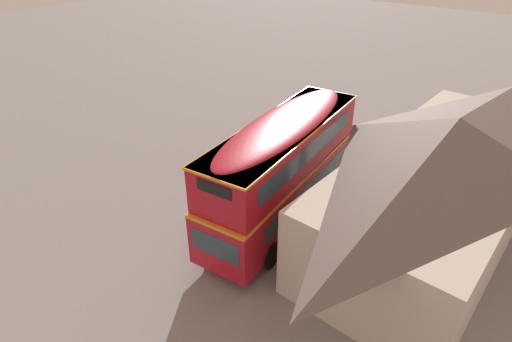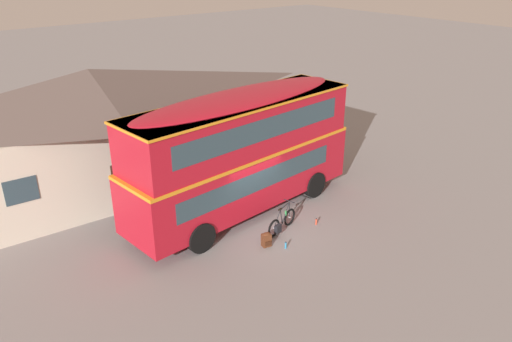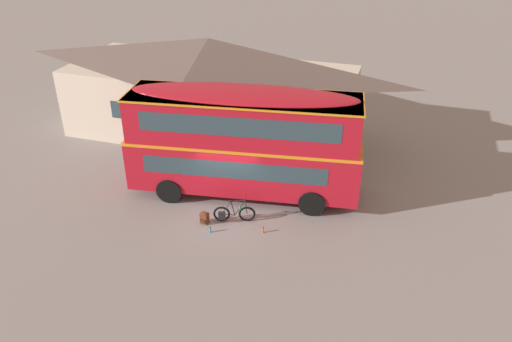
# 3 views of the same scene
# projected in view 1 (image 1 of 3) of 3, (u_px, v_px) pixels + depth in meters

# --- Properties ---
(ground_plane) EXTENTS (120.00, 120.00, 0.00)m
(ground_plane) POSITION_uv_depth(u_px,v_px,m) (259.00, 202.00, 20.15)
(ground_plane) COLOR gray
(double_decker_bus) EXTENTS (9.96, 3.46, 4.79)m
(double_decker_bus) POSITION_uv_depth(u_px,v_px,m) (283.00, 166.00, 17.80)
(double_decker_bus) COLOR black
(double_decker_bus) RESTS_ON ground
(touring_bicycle) EXTENTS (1.66, 0.72, 1.06)m
(touring_bicycle) POSITION_uv_depth(u_px,v_px,m) (242.00, 195.00, 20.01)
(touring_bicycle) COLOR black
(touring_bicycle) RESTS_ON ground
(backpack_on_ground) EXTENTS (0.35, 0.34, 0.52)m
(backpack_on_ground) POSITION_uv_depth(u_px,v_px,m) (249.00, 184.00, 21.01)
(backpack_on_ground) COLOR #592D19
(backpack_on_ground) RESTS_ON ground
(water_bottle_blue_sports) EXTENTS (0.07, 0.07, 0.26)m
(water_bottle_blue_sports) POSITION_uv_depth(u_px,v_px,m) (235.00, 187.00, 21.07)
(water_bottle_blue_sports) COLOR #338CBF
(water_bottle_blue_sports) RESTS_ON ground
(water_bottle_red_squeeze) EXTENTS (0.07, 0.07, 0.26)m
(water_bottle_red_squeeze) POSITION_uv_depth(u_px,v_px,m) (216.00, 209.00, 19.44)
(water_bottle_red_squeeze) COLOR #D84C33
(water_bottle_red_squeeze) RESTS_ON ground
(pub_building) EXTENTS (15.51, 6.84, 5.18)m
(pub_building) POSITION_uv_depth(u_px,v_px,m) (445.00, 175.00, 17.17)
(pub_building) COLOR beige
(pub_building) RESTS_ON ground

